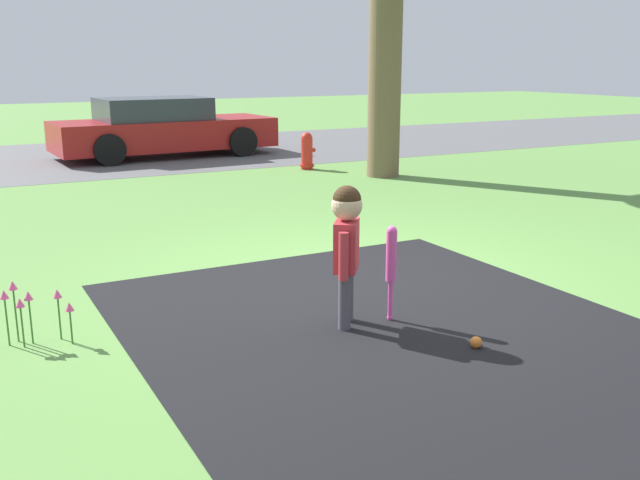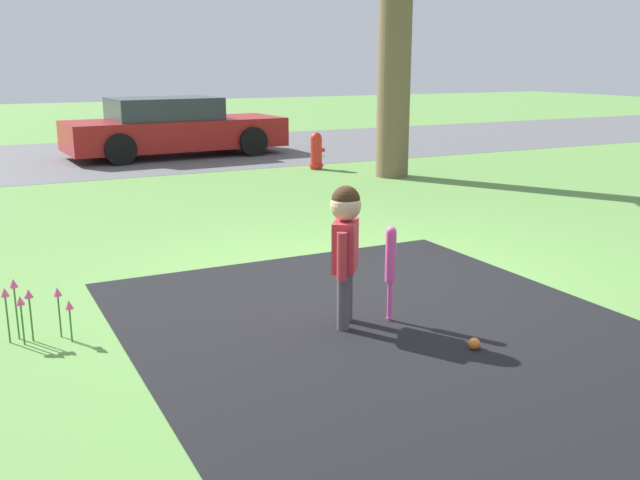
# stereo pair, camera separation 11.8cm
# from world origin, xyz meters

# --- Properties ---
(ground_plane) EXTENTS (60.00, 60.00, 0.00)m
(ground_plane) POSITION_xyz_m (0.00, 0.00, 0.00)
(ground_plane) COLOR #5B8C42
(driveway_strip) EXTENTS (3.53, 7.00, 0.01)m
(driveway_strip) POSITION_xyz_m (-0.44, -2.50, 0.00)
(driveway_strip) COLOR black
(driveway_strip) RESTS_ON ground
(street_strip) EXTENTS (40.00, 6.00, 0.01)m
(street_strip) POSITION_xyz_m (0.00, 9.63, 0.00)
(street_strip) COLOR #59595B
(street_strip) RESTS_ON ground
(child) EXTENTS (0.29, 0.35, 1.03)m
(child) POSITION_xyz_m (-0.67, -0.86, 0.67)
(child) COLOR #4C4751
(child) RESTS_ON ground
(baseball_bat) EXTENTS (0.08, 0.08, 0.72)m
(baseball_bat) POSITION_xyz_m (-0.33, -0.93, 0.47)
(baseball_bat) COLOR #E54CA5
(baseball_bat) RESTS_ON ground
(sports_ball) EXTENTS (0.08, 0.08, 0.08)m
(sports_ball) POSITION_xyz_m (-0.11, -1.64, 0.04)
(sports_ball) COLOR orange
(sports_ball) RESTS_ON ground
(fire_hydrant) EXTENTS (0.28, 0.25, 0.65)m
(fire_hydrant) POSITION_xyz_m (2.59, 6.15, 0.32)
(fire_hydrant) COLOR red
(fire_hydrant) RESTS_ON ground
(parked_car) EXTENTS (4.37, 1.96, 1.17)m
(parked_car) POSITION_xyz_m (0.83, 9.07, 0.56)
(parked_car) COLOR maroon
(parked_car) RESTS_ON ground
(flower_bed) EXTENTS (0.44, 0.28, 0.44)m
(flower_bed) POSITION_xyz_m (-2.71, -0.17, 0.31)
(flower_bed) COLOR #38702D
(flower_bed) RESTS_ON ground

